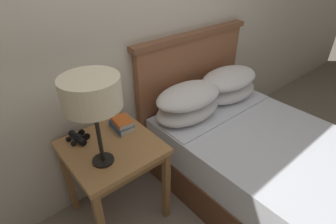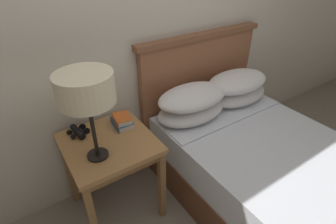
% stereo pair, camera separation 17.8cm
% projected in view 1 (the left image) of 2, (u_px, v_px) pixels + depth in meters
% --- Properties ---
extents(wall_back, '(8.00, 0.06, 2.60)m').
position_uv_depth(wall_back, '(137.00, 23.00, 1.84)').
color(wall_back, beige).
rests_on(wall_back, ground_plane).
extents(nightstand, '(0.58, 0.58, 0.66)m').
position_uv_depth(nightstand, '(113.00, 156.00, 1.75)').
color(nightstand, '#AD7A47').
rests_on(nightstand, ground_plane).
extents(bed, '(1.24, 1.87, 1.17)m').
position_uv_depth(bed, '(260.00, 158.00, 2.07)').
color(bed, brown).
rests_on(bed, ground_plane).
extents(table_lamp, '(0.31, 0.31, 0.55)m').
position_uv_depth(table_lamp, '(91.00, 94.00, 1.33)').
color(table_lamp, black).
rests_on(table_lamp, nightstand).
extents(book_on_nightstand, '(0.13, 0.19, 0.04)m').
position_uv_depth(book_on_nightstand, '(122.00, 126.00, 1.85)').
color(book_on_nightstand, silver).
rests_on(book_on_nightstand, nightstand).
extents(book_stacked_on_top, '(0.12, 0.16, 0.04)m').
position_uv_depth(book_stacked_on_top, '(122.00, 122.00, 1.83)').
color(book_stacked_on_top, silver).
rests_on(book_stacked_on_top, book_on_nightstand).
extents(binoculars_pair, '(0.15, 0.16, 0.05)m').
position_uv_depth(binoculars_pair, '(78.00, 138.00, 1.74)').
color(binoculars_pair, black).
rests_on(binoculars_pair, nightstand).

